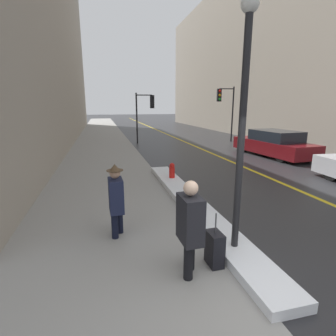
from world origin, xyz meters
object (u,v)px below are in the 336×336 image
lamp_post (243,109)px  traffic_light_far (225,102)px  pedestrian_trailing (116,198)px  parked_car_maroon (274,144)px  rolling_suitcase (215,249)px  pedestrian_nearside (190,224)px  fire_hydrant (172,173)px  traffic_light_near (146,107)px

lamp_post → traffic_light_far: (6.65, 14.24, 0.29)m
pedestrian_trailing → parked_car_maroon: bearing=127.0°
parked_car_maroon → rolling_suitcase: bearing=134.5°
pedestrian_nearside → fire_hydrant: (1.10, 5.12, -0.53)m
pedestrian_trailing → pedestrian_nearside: bearing=31.0°
lamp_post → traffic_light_near: lamp_post is taller
fire_hydrant → pedestrian_trailing: bearing=-121.2°
lamp_post → pedestrian_nearside: size_ratio=2.71×
lamp_post → traffic_light_near: size_ratio=1.21×
pedestrian_nearside → rolling_suitcase: pedestrian_nearside is taller
traffic_light_near → pedestrian_trailing: size_ratio=2.28×
lamp_post → rolling_suitcase: lamp_post is taller
lamp_post → fire_hydrant: bearing=88.8°
pedestrian_nearside → rolling_suitcase: bearing=103.2°
lamp_post → traffic_light_far: lamp_post is taller
pedestrian_trailing → lamp_post: bearing=56.9°
lamp_post → traffic_light_near: bearing=86.4°
traffic_light_far → fire_hydrant: traffic_light_far is taller
pedestrian_nearside → parked_car_maroon: size_ratio=0.31×
lamp_post → rolling_suitcase: 2.36m
pedestrian_trailing → rolling_suitcase: bearing=44.3°
traffic_light_far → fire_hydrant: (-6.55, -9.49, -2.54)m
lamp_post → fire_hydrant: 5.26m
lamp_post → parked_car_maroon: 10.84m
traffic_light_near → pedestrian_trailing: bearing=-94.1°
lamp_post → traffic_light_far: bearing=65.0°
traffic_light_near → traffic_light_far: traffic_light_far is taller
pedestrian_trailing → parked_car_maroon: pedestrian_trailing is taller
fire_hydrant → lamp_post: bearing=-91.2°
lamp_post → fire_hydrant: lamp_post is taller
traffic_light_far → pedestrian_nearside: size_ratio=2.54×
pedestrian_nearside → fire_hydrant: bearing=166.2°
lamp_post → traffic_light_far: size_ratio=1.07×
pedestrian_nearside → pedestrian_trailing: bearing=-149.0°
parked_car_maroon → rolling_suitcase: (-7.23, -8.50, -0.35)m
traffic_light_far → pedestrian_nearside: 16.61m
traffic_light_far → rolling_suitcase: (-7.16, -14.48, -2.59)m
traffic_light_near → rolling_suitcase: traffic_light_near is taller
traffic_light_near → parked_car_maroon: size_ratio=0.70×
traffic_light_near → pedestrian_nearside: size_ratio=2.23×
pedestrian_nearside → traffic_light_far: bearing=150.6°
traffic_light_near → fire_hydrant: 10.31m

